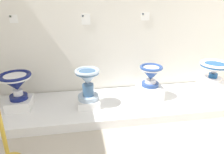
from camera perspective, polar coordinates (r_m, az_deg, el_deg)
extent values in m
cube|color=silver|center=(3.23, 0.75, 19.60)|extent=(4.40, 0.06, 2.93)
cube|color=white|center=(3.10, 2.37, -7.68)|extent=(3.73, 0.96, 0.12)
cube|color=white|center=(3.13, -24.12, -6.68)|extent=(0.32, 0.33, 0.14)
cylinder|color=navy|center=(3.09, -24.40, -5.04)|extent=(0.23, 0.23, 0.06)
cylinder|color=white|center=(3.06, -24.59, -3.89)|extent=(0.12, 0.12, 0.07)
cone|color=navy|center=(3.01, -25.00, -1.46)|extent=(0.41, 0.41, 0.21)
cylinder|color=white|center=(2.98, -25.24, 0.02)|extent=(0.40, 0.40, 0.03)
torus|color=navy|center=(2.97, -25.30, 0.38)|extent=(0.41, 0.41, 0.04)
cylinder|color=white|center=(2.97, -25.29, 0.29)|extent=(0.28, 0.28, 0.01)
cube|color=white|center=(2.95, -6.47, -6.94)|extent=(0.30, 0.31, 0.10)
cylinder|color=#A5BCD7|center=(2.91, -6.54, -5.54)|extent=(0.29, 0.29, 0.06)
cylinder|color=#375980|center=(2.86, -6.63, -3.52)|extent=(0.16, 0.16, 0.17)
cone|color=#A5BCD7|center=(2.79, -6.78, -0.19)|extent=(0.32, 0.32, 0.19)
cylinder|color=#375980|center=(2.76, -6.85, 1.27)|extent=(0.31, 0.31, 0.03)
torus|color=#A5BCD7|center=(2.76, -6.87, 1.66)|extent=(0.33, 0.33, 0.04)
cylinder|color=#375980|center=(2.76, -6.86, 1.57)|extent=(0.22, 0.22, 0.01)
cube|color=white|center=(3.17, 10.36, -4.03)|extent=(0.35, 0.32, 0.20)
cylinder|color=#2A488E|center=(3.12, 10.51, -1.95)|extent=(0.26, 0.26, 0.05)
cylinder|color=white|center=(3.10, 10.57, -1.16)|extent=(0.16, 0.16, 0.04)
cone|color=#2A488E|center=(3.06, 10.72, 0.91)|extent=(0.32, 0.32, 0.20)
cylinder|color=white|center=(3.03, 10.82, 2.30)|extent=(0.31, 0.31, 0.03)
torus|color=#2A488E|center=(3.03, 10.84, 2.66)|extent=(0.33, 0.33, 0.04)
cylinder|color=white|center=(3.03, 10.84, 2.57)|extent=(0.22, 0.22, 0.01)
cube|color=white|center=(3.50, 25.63, -2.77)|extent=(0.31, 0.32, 0.27)
cylinder|color=white|center=(3.45, 26.03, -0.43)|extent=(0.27, 0.27, 0.04)
cylinder|color=#164C90|center=(3.43, 26.17, 0.39)|extent=(0.13, 0.13, 0.06)
cone|color=white|center=(3.40, 26.46, 2.09)|extent=(0.42, 0.42, 0.15)
cylinder|color=#164C90|center=(3.38, 26.62, 2.99)|extent=(0.41, 0.41, 0.03)
torus|color=white|center=(3.38, 26.67, 3.31)|extent=(0.42, 0.42, 0.04)
cylinder|color=#164C90|center=(3.38, 26.66, 3.23)|extent=(0.29, 0.29, 0.01)
cube|color=white|center=(3.27, -25.60, 14.32)|extent=(0.11, 0.01, 0.11)
cube|color=#5B9E4C|center=(3.28, -26.32, 14.82)|extent=(0.02, 0.01, 0.02)
cube|color=white|center=(3.16, -7.25, 15.58)|extent=(0.13, 0.01, 0.16)
cube|color=#386BAD|center=(3.16, -8.08, 16.38)|extent=(0.02, 0.01, 0.02)
cube|color=white|center=(3.32, 9.23, 16.23)|extent=(0.13, 0.01, 0.12)
cube|color=#386BAD|center=(3.31, 8.57, 16.87)|extent=(0.02, 0.01, 0.02)
cylinder|color=gold|center=(2.21, -28.50, -10.97)|extent=(0.04, 0.04, 0.91)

